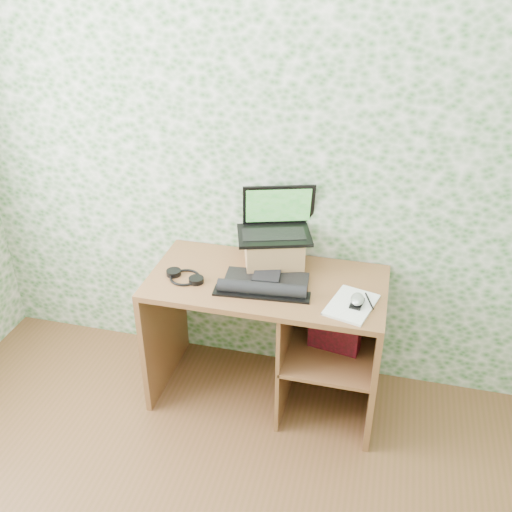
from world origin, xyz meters
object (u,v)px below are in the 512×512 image
(keyboard, at_px, (265,284))
(notepad, at_px, (351,305))
(riser, at_px, (274,252))
(desk, at_px, (282,322))
(laptop, at_px, (276,223))

(keyboard, bearing_deg, notepad, -11.89)
(riser, xyz_separation_m, keyboard, (0.00, -0.22, -0.06))
(riser, relative_size, keyboard, 0.61)
(desk, relative_size, notepad, 4.37)
(keyboard, relative_size, notepad, 1.74)
(desk, distance_m, keyboard, 0.32)
(desk, height_order, keyboard, keyboard)
(riser, height_order, laptop, laptop)
(desk, xyz_separation_m, riser, (-0.08, 0.12, 0.36))
(laptop, distance_m, notepad, 0.58)
(notepad, bearing_deg, keyboard, -171.97)
(laptop, relative_size, notepad, 1.57)
(keyboard, bearing_deg, desk, 48.78)
(laptop, relative_size, keyboard, 0.90)
(notepad, bearing_deg, laptop, 159.66)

